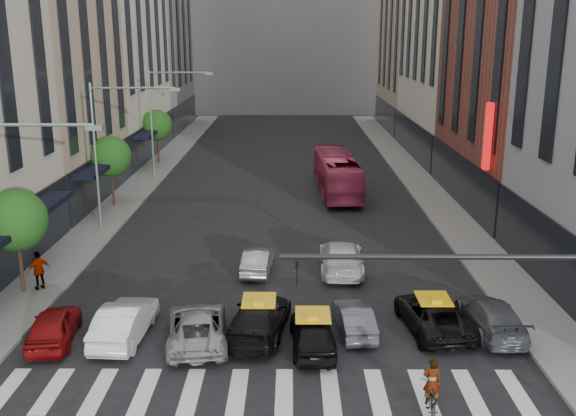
{
  "coord_description": "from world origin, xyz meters",
  "views": [
    {
      "loc": [
        0.83,
        -18.14,
        11.87
      ],
      "look_at": [
        0.69,
        10.92,
        4.0
      ],
      "focal_mm": 40.0,
      "sensor_mm": 36.0,
      "label": 1
    }
  ],
  "objects_px": {
    "streetlamp_mid": "(110,138)",
    "streetlamp_far": "(162,108)",
    "car_red": "(54,326)",
    "bus": "(337,174)",
    "taxi_left": "(259,318)",
    "taxi_center": "(313,332)",
    "car_white_front": "(125,321)",
    "motorcycle": "(431,398)",
    "pedestrian_far": "(39,270)"
  },
  "relations": [
    {
      "from": "car_white_front",
      "to": "motorcycle",
      "type": "xyz_separation_m",
      "value": [
        11.24,
        -5.12,
        -0.31
      ]
    },
    {
      "from": "streetlamp_mid",
      "to": "car_red",
      "type": "bearing_deg",
      "value": -84.46
    },
    {
      "from": "car_white_front",
      "to": "bus",
      "type": "xyz_separation_m",
      "value": [
        10.21,
        24.53,
        0.79
      ]
    },
    {
      "from": "car_white_front",
      "to": "bus",
      "type": "relative_size",
      "value": 0.41
    },
    {
      "from": "streetlamp_far",
      "to": "motorcycle",
      "type": "distance_m",
      "value": 39.22
    },
    {
      "from": "streetlamp_mid",
      "to": "pedestrian_far",
      "type": "distance_m",
      "value": 10.86
    },
    {
      "from": "motorcycle",
      "to": "pedestrian_far",
      "type": "xyz_separation_m",
      "value": [
        -16.5,
        9.97,
        0.63
      ]
    },
    {
      "from": "taxi_left",
      "to": "taxi_center",
      "type": "height_order",
      "value": "taxi_left"
    },
    {
      "from": "car_white_front",
      "to": "bus",
      "type": "distance_m",
      "value": 26.58
    },
    {
      "from": "car_red",
      "to": "motorcycle",
      "type": "relative_size",
      "value": 2.36
    },
    {
      "from": "streetlamp_far",
      "to": "car_white_front",
      "type": "relative_size",
      "value": 1.95
    },
    {
      "from": "taxi_center",
      "to": "motorcycle",
      "type": "height_order",
      "value": "taxi_center"
    },
    {
      "from": "taxi_left",
      "to": "motorcycle",
      "type": "relative_size",
      "value": 2.99
    },
    {
      "from": "streetlamp_far",
      "to": "pedestrian_far",
      "type": "relative_size",
      "value": 4.81
    },
    {
      "from": "car_red",
      "to": "car_white_front",
      "type": "bearing_deg",
      "value": 179.07
    },
    {
      "from": "car_red",
      "to": "motorcycle",
      "type": "bearing_deg",
      "value": 153.48
    },
    {
      "from": "car_white_front",
      "to": "car_red",
      "type": "bearing_deg",
      "value": 10.13
    },
    {
      "from": "taxi_left",
      "to": "car_white_front",
      "type": "bearing_deg",
      "value": 11.43
    },
    {
      "from": "taxi_left",
      "to": "taxi_center",
      "type": "relative_size",
      "value": 1.24
    },
    {
      "from": "pedestrian_far",
      "to": "streetlamp_mid",
      "type": "bearing_deg",
      "value": -139.7
    },
    {
      "from": "taxi_center",
      "to": "pedestrian_far",
      "type": "relative_size",
      "value": 2.23
    },
    {
      "from": "streetlamp_far",
      "to": "bus",
      "type": "xyz_separation_m",
      "value": [
        14.4,
        -5.99,
        -4.35
      ]
    },
    {
      "from": "car_red",
      "to": "bus",
      "type": "bearing_deg",
      "value": -125.11
    },
    {
      "from": "car_red",
      "to": "bus",
      "type": "height_order",
      "value": "bus"
    },
    {
      "from": "bus",
      "to": "motorcycle",
      "type": "bearing_deg",
      "value": 89.24
    },
    {
      "from": "streetlamp_far",
      "to": "taxi_center",
      "type": "distance_m",
      "value": 33.9
    },
    {
      "from": "streetlamp_mid",
      "to": "motorcycle",
      "type": "distance_m",
      "value": 25.56
    },
    {
      "from": "taxi_center",
      "to": "bus",
      "type": "distance_m",
      "value": 25.55
    },
    {
      "from": "car_white_front",
      "to": "motorcycle",
      "type": "height_order",
      "value": "car_white_front"
    },
    {
      "from": "streetlamp_mid",
      "to": "streetlamp_far",
      "type": "height_order",
      "value": "same"
    },
    {
      "from": "streetlamp_far",
      "to": "car_red",
      "type": "relative_size",
      "value": 2.21
    },
    {
      "from": "streetlamp_far",
      "to": "car_white_front",
      "type": "height_order",
      "value": "streetlamp_far"
    },
    {
      "from": "streetlamp_far",
      "to": "bus",
      "type": "height_order",
      "value": "streetlamp_far"
    },
    {
      "from": "car_white_front",
      "to": "taxi_center",
      "type": "distance_m",
      "value": 7.58
    },
    {
      "from": "taxi_center",
      "to": "pedestrian_far",
      "type": "height_order",
      "value": "pedestrian_far"
    },
    {
      "from": "taxi_center",
      "to": "streetlamp_mid",
      "type": "bearing_deg",
      "value": -55.36
    },
    {
      "from": "streetlamp_far",
      "to": "taxi_center",
      "type": "relative_size",
      "value": 2.16
    },
    {
      "from": "streetlamp_mid",
      "to": "taxi_center",
      "type": "height_order",
      "value": "streetlamp_mid"
    },
    {
      "from": "taxi_left",
      "to": "taxi_center",
      "type": "xyz_separation_m",
      "value": [
        2.14,
        -1.21,
        -0.04
      ]
    },
    {
      "from": "streetlamp_mid",
      "to": "car_red",
      "type": "height_order",
      "value": "streetlamp_mid"
    },
    {
      "from": "taxi_left",
      "to": "motorcycle",
      "type": "height_order",
      "value": "taxi_left"
    },
    {
      "from": "car_red",
      "to": "car_white_front",
      "type": "relative_size",
      "value": 0.88
    },
    {
      "from": "streetlamp_far",
      "to": "taxi_left",
      "type": "xyz_separation_m",
      "value": [
        9.59,
        -30.18,
        -5.16
      ]
    },
    {
      "from": "car_red",
      "to": "car_white_front",
      "type": "distance_m",
      "value": 2.77
    },
    {
      "from": "car_white_front",
      "to": "taxi_center",
      "type": "bearing_deg",
      "value": 176.91
    },
    {
      "from": "streetlamp_mid",
      "to": "pedestrian_far",
      "type": "bearing_deg",
      "value": -96.31
    },
    {
      "from": "car_white_front",
      "to": "pedestrian_far",
      "type": "height_order",
      "value": "pedestrian_far"
    },
    {
      "from": "taxi_left",
      "to": "streetlamp_mid",
      "type": "bearing_deg",
      "value": -48.14
    },
    {
      "from": "car_red",
      "to": "pedestrian_far",
      "type": "xyz_separation_m",
      "value": [
        -2.51,
        5.16,
        0.39
      ]
    },
    {
      "from": "streetlamp_far",
      "to": "motorcycle",
      "type": "xyz_separation_m",
      "value": [
        15.43,
        -35.64,
        -5.45
      ]
    }
  ]
}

